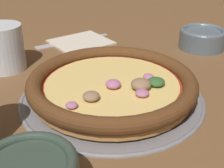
{
  "coord_description": "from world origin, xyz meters",
  "views": [
    {
      "loc": [
        -0.2,
        -0.41,
        0.26
      ],
      "look_at": [
        0.0,
        0.0,
        0.03
      ],
      "focal_mm": 50.0,
      "sensor_mm": 36.0,
      "label": 1
    }
  ],
  "objects_px": {
    "pizza_tray": "(112,95)",
    "fork": "(69,42)",
    "drinking_cup": "(4,48)",
    "pizza": "(112,84)",
    "napkin": "(81,41)",
    "bowl_far": "(202,38)"
  },
  "relations": [
    {
      "from": "pizza_tray",
      "to": "fork",
      "type": "height_order",
      "value": "pizza_tray"
    },
    {
      "from": "pizza_tray",
      "to": "drinking_cup",
      "type": "distance_m",
      "value": 0.25
    },
    {
      "from": "pizza",
      "to": "fork",
      "type": "distance_m",
      "value": 0.3
    },
    {
      "from": "napkin",
      "to": "pizza_tray",
      "type": "bearing_deg",
      "value": -100.27
    },
    {
      "from": "pizza",
      "to": "napkin",
      "type": "bearing_deg",
      "value": 79.8
    },
    {
      "from": "pizza_tray",
      "to": "drinking_cup",
      "type": "relative_size",
      "value": 3.43
    },
    {
      "from": "pizza_tray",
      "to": "napkin",
      "type": "bearing_deg",
      "value": 79.73
    },
    {
      "from": "pizza",
      "to": "bowl_far",
      "type": "distance_m",
      "value": 0.32
    },
    {
      "from": "pizza_tray",
      "to": "napkin",
      "type": "height_order",
      "value": "same"
    },
    {
      "from": "drinking_cup",
      "to": "fork",
      "type": "bearing_deg",
      "value": 29.72
    },
    {
      "from": "pizza",
      "to": "bowl_far",
      "type": "height_order",
      "value": "same"
    },
    {
      "from": "napkin",
      "to": "bowl_far",
      "type": "bearing_deg",
      "value": -32.82
    },
    {
      "from": "pizza",
      "to": "drinking_cup",
      "type": "distance_m",
      "value": 0.25
    },
    {
      "from": "pizza_tray",
      "to": "napkin",
      "type": "xyz_separation_m",
      "value": [
        0.05,
        0.28,
        0.0
      ]
    },
    {
      "from": "pizza_tray",
      "to": "napkin",
      "type": "relative_size",
      "value": 2.06
    },
    {
      "from": "pizza_tray",
      "to": "drinking_cup",
      "type": "height_order",
      "value": "drinking_cup"
    },
    {
      "from": "pizza",
      "to": "drinking_cup",
      "type": "bearing_deg",
      "value": 124.99
    },
    {
      "from": "bowl_far",
      "to": "drinking_cup",
      "type": "relative_size",
      "value": 1.17
    },
    {
      "from": "pizza_tray",
      "to": "pizza",
      "type": "bearing_deg",
      "value": -70.11
    },
    {
      "from": "bowl_far",
      "to": "napkin",
      "type": "bearing_deg",
      "value": 147.18
    },
    {
      "from": "pizza",
      "to": "pizza_tray",
      "type": "bearing_deg",
      "value": 109.89
    },
    {
      "from": "pizza",
      "to": "napkin",
      "type": "xyz_separation_m",
      "value": [
        0.05,
        0.28,
        -0.02
      ]
    }
  ]
}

